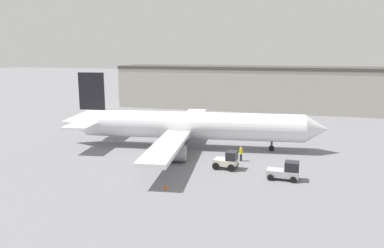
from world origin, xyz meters
TOP-DOWN VIEW (x-y plane):
  - ground_plane at (0.00, 0.00)m, footprint 400.00×400.00m
  - terminal_building at (3.78, 36.63)m, footprint 60.53×11.17m
  - airplane at (-0.87, -0.11)m, footprint 36.30×33.22m
  - ground_crew_worker at (7.29, -4.32)m, footprint 0.38×0.38m
  - baggage_tug at (6.29, -7.74)m, footprint 2.72×2.10m
  - belt_loader_truck at (-2.25, -5.36)m, footprint 3.24×3.25m
  - pushback_tug at (12.62, -9.62)m, footprint 3.22×1.87m
  - safety_cone_near at (1.79, -15.51)m, footprint 0.36×0.36m

SIDE VIEW (x-z plane):
  - ground_plane at x=0.00m, z-range 0.00..0.00m
  - safety_cone_near at x=1.79m, z-range 0.00..0.55m
  - pushback_tug at x=12.62m, z-range -0.08..1.86m
  - ground_crew_worker at x=7.29m, z-range 0.06..1.81m
  - baggage_tug at x=6.29m, z-range -0.08..1.96m
  - belt_loader_truck at x=-2.25m, z-range -0.05..2.00m
  - airplane at x=-0.87m, z-range -1.99..8.00m
  - terminal_building at x=3.78m, z-range 0.01..9.53m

